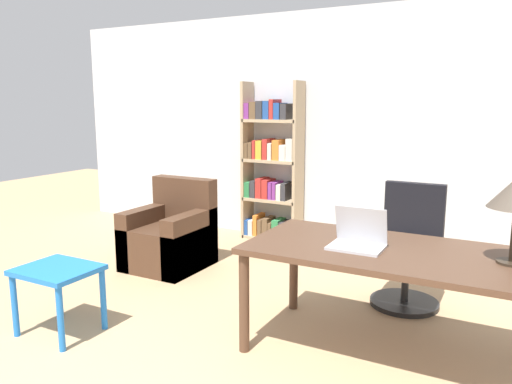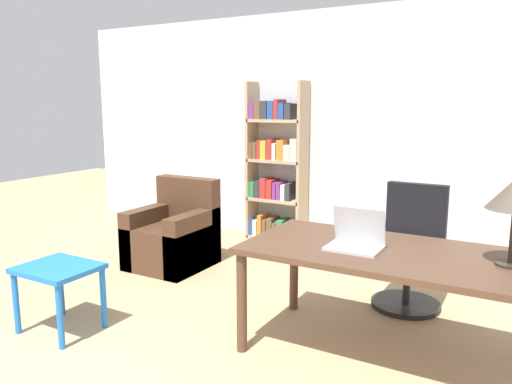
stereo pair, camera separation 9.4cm
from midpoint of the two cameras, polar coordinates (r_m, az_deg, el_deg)
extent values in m
cube|color=silver|center=(5.79, 12.20, 6.89)|extent=(8.00, 0.06, 2.70)
cube|color=#4C3323|center=(3.34, 15.53, -6.74)|extent=(1.82, 0.93, 0.04)
cylinder|color=#4C3323|center=(3.41, -0.83, -12.53)|extent=(0.07, 0.07, 0.69)
cylinder|color=#4C3323|center=(4.09, 5.04, -8.65)|extent=(0.07, 0.07, 0.69)
cube|color=#B2B2B7|center=(3.30, 11.93, -6.30)|extent=(0.34, 0.25, 0.02)
cube|color=#B2B2B7|center=(3.35, 12.51, -3.74)|extent=(0.34, 0.07, 0.25)
cube|color=navy|center=(3.36, 12.54, -3.69)|extent=(0.31, 0.06, 0.21)
cylinder|color=#2D2319|center=(3.30, 27.81, -7.32)|extent=(0.17, 0.17, 0.01)
cylinder|color=black|center=(4.42, 17.32, -12.13)|extent=(0.56, 0.56, 0.04)
cylinder|color=#262626|center=(4.35, 17.45, -9.83)|extent=(0.06, 0.06, 0.34)
cube|color=black|center=(4.28, 17.61, -7.08)|extent=(0.52, 0.52, 0.10)
cube|color=black|center=(4.41, 18.43, -2.44)|extent=(0.49, 0.08, 0.52)
cube|color=blue|center=(3.91, -21.05, -8.13)|extent=(0.54, 0.46, 0.04)
cylinder|color=blue|center=(4.07, -25.13, -11.45)|extent=(0.04, 0.04, 0.46)
cylinder|color=blue|center=(3.71, -20.80, -13.22)|extent=(0.04, 0.04, 0.46)
cylinder|color=blue|center=(4.28, -20.83, -10.05)|extent=(0.04, 0.04, 0.46)
cylinder|color=blue|center=(3.95, -16.38, -11.53)|extent=(0.04, 0.04, 0.46)
cube|color=#472D1E|center=(5.19, -9.13, -6.08)|extent=(0.72, 0.75, 0.43)
cube|color=#472D1E|center=(5.32, -7.28, -0.74)|extent=(0.72, 0.16, 0.45)
cube|color=#472D1E|center=(5.35, -11.51, -4.80)|extent=(0.16, 0.75, 0.59)
cube|color=#472D1E|center=(5.01, -6.63, -5.70)|extent=(0.16, 0.75, 0.59)
cube|color=tan|center=(6.17, -0.03, 3.61)|extent=(0.04, 0.28, 1.91)
cube|color=tan|center=(5.86, 5.82, 3.21)|extent=(0.04, 0.28, 1.91)
cube|color=tan|center=(6.19, 2.74, -5.22)|extent=(0.69, 0.28, 0.04)
cube|color=#234C99|center=(6.29, 0.31, -3.89)|extent=(0.05, 0.24, 0.19)
cube|color=silver|center=(6.27, 0.76, -3.94)|extent=(0.06, 0.24, 0.19)
cube|color=orange|center=(6.23, 1.28, -3.70)|extent=(0.05, 0.24, 0.26)
cube|color=brown|center=(6.21, 1.79, -3.99)|extent=(0.05, 0.24, 0.21)
cube|color=brown|center=(6.17, 2.39, -3.96)|extent=(0.07, 0.24, 0.23)
cube|color=brown|center=(6.15, 2.92, -4.25)|extent=(0.04, 0.24, 0.19)
cube|color=#2D7F47|center=(6.11, 3.54, -4.16)|extent=(0.09, 0.24, 0.22)
cube|color=#333338|center=(6.08, 4.28, -4.34)|extent=(0.07, 0.24, 0.21)
cube|color=tan|center=(6.08, 2.78, -0.88)|extent=(0.69, 0.28, 0.04)
cube|color=#2D7F47|center=(6.19, 0.40, 0.37)|extent=(0.07, 0.24, 0.18)
cube|color=#333338|center=(6.15, 1.02, 0.42)|extent=(0.07, 0.24, 0.21)
cube|color=#B72D28|center=(6.11, 1.69, 0.51)|extent=(0.08, 0.24, 0.24)
cube|color=#B72D28|center=(6.07, 2.40, 0.39)|extent=(0.08, 0.24, 0.23)
cube|color=#7F338C|center=(6.04, 2.99, 0.23)|extent=(0.05, 0.24, 0.21)
cube|color=#7F338C|center=(6.02, 3.44, 0.19)|extent=(0.05, 0.24, 0.21)
cube|color=silver|center=(6.00, 3.95, 0.04)|extent=(0.06, 0.24, 0.19)
cube|color=#333338|center=(5.97, 4.50, 0.09)|extent=(0.06, 0.24, 0.21)
cube|color=tan|center=(6.00, 2.82, 3.59)|extent=(0.69, 0.28, 0.04)
cube|color=brown|center=(6.13, 0.30, 4.80)|extent=(0.05, 0.24, 0.19)
cube|color=brown|center=(6.11, 0.75, 4.82)|extent=(0.05, 0.24, 0.20)
cube|color=#B72D28|center=(6.08, 1.19, 4.92)|extent=(0.04, 0.24, 0.22)
cube|color=gold|center=(6.05, 1.74, 4.87)|extent=(0.08, 0.24, 0.22)
cube|color=#B72D28|center=(6.01, 2.43, 4.94)|extent=(0.07, 0.24, 0.24)
cube|color=silver|center=(5.98, 2.97, 4.69)|extent=(0.05, 0.24, 0.20)
cube|color=orange|center=(5.95, 3.65, 4.84)|extent=(0.09, 0.24, 0.24)
cube|color=silver|center=(5.91, 4.42, 4.53)|extent=(0.08, 0.24, 0.18)
cube|color=silver|center=(5.87, 5.19, 4.85)|extent=(0.08, 0.24, 0.26)
cube|color=tan|center=(5.97, 2.86, 8.14)|extent=(0.69, 0.28, 0.04)
cube|color=#7F338C|center=(6.10, 0.39, 9.25)|extent=(0.07, 0.24, 0.19)
cube|color=brown|center=(6.06, 1.06, 9.32)|extent=(0.09, 0.24, 0.20)
cube|color=#333338|center=(6.02, 1.81, 9.35)|extent=(0.08, 0.24, 0.21)
cube|color=#234C99|center=(5.98, 2.58, 9.34)|extent=(0.08, 0.24, 0.21)
cube|color=#B72D28|center=(5.95, 3.19, 9.42)|extent=(0.05, 0.24, 0.23)
cube|color=#234C99|center=(5.92, 3.79, 9.21)|extent=(0.07, 0.24, 0.19)
cube|color=#333338|center=(5.88, 4.54, 9.16)|extent=(0.08, 0.24, 0.18)
camera|label=1|loc=(0.05, -89.30, 0.13)|focal=35.00mm
camera|label=2|loc=(0.05, 90.70, -0.13)|focal=35.00mm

